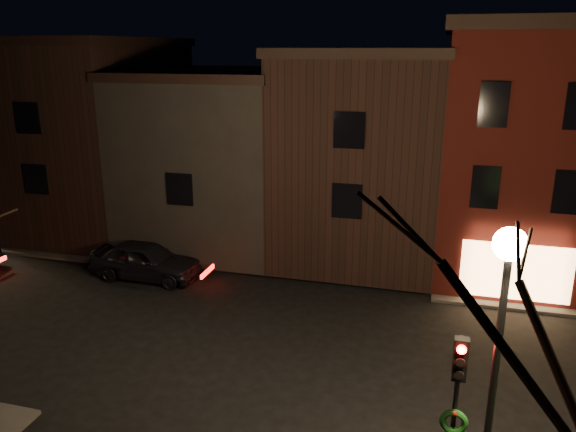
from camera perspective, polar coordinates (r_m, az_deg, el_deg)
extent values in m
plane|color=black|center=(19.09, -1.72, -13.24)|extent=(120.00, 120.00, 0.00)
cube|color=#2D2B28|center=(44.62, -19.04, 3.57)|extent=(30.00, 30.00, 0.12)
cube|color=#4A110D|center=(25.85, 22.10, 5.68)|extent=(6.00, 8.00, 10.00)
cube|color=black|center=(25.48, 23.44, 17.32)|extent=(6.50, 8.50, 0.50)
cube|color=#FFBA72|center=(22.94, 22.12, -5.28)|extent=(4.00, 0.12, 2.20)
cube|color=black|center=(26.95, 7.88, 6.08)|extent=(7.00, 10.00, 9.00)
cube|color=black|center=(26.50, 8.30, 16.12)|extent=(7.30, 10.30, 0.40)
cube|color=black|center=(28.88, -6.62, 5.83)|extent=(7.50, 10.00, 8.00)
cube|color=black|center=(28.39, -6.92, 14.18)|extent=(7.80, 10.30, 0.40)
cube|color=black|center=(32.15, -18.86, 7.52)|extent=(7.00, 10.00, 9.50)
cube|color=black|center=(31.81, -19.73, 16.33)|extent=(7.30, 10.30, 0.40)
cylinder|color=black|center=(11.77, 19.92, -17.45)|extent=(0.14, 0.14, 6.00)
sphere|color=#FFD18C|center=(10.38, 21.65, -2.67)|extent=(0.60, 0.60, 0.60)
cylinder|color=black|center=(12.78, 16.43, -19.54)|extent=(0.10, 0.10, 4.00)
cube|color=black|center=(11.76, 17.09, -13.73)|extent=(0.28, 0.22, 0.90)
cylinder|color=#FF0C07|center=(11.52, 17.23, -12.82)|extent=(0.18, 0.06, 0.18)
cylinder|color=black|center=(11.66, 17.11, -14.02)|extent=(0.18, 0.06, 0.18)
cylinder|color=black|center=(11.80, 16.99, -15.19)|extent=(0.18, 0.06, 0.18)
torus|color=#0C380F|center=(12.65, 16.48, -19.41)|extent=(0.58, 0.14, 0.58)
sphere|color=#990C0C|center=(12.50, 16.56, -18.65)|extent=(0.12, 0.12, 0.12)
imported|color=black|center=(24.82, -14.27, -4.38)|extent=(4.79, 1.98, 1.62)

